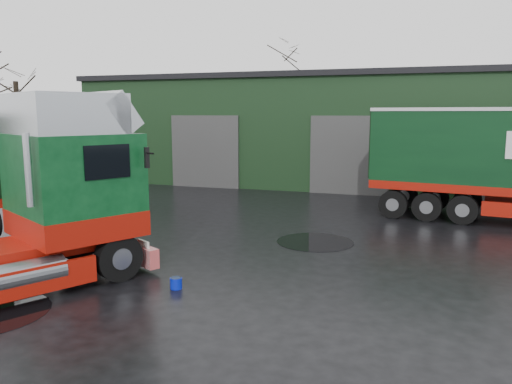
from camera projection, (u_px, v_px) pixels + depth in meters
ground at (197, 271)px, 13.16m from camera, size 100.00×100.00×0.00m
warehouse at (363, 129)px, 30.79m from camera, size 32.40×12.40×6.30m
wash_bucket at (176, 283)px, 11.83m from camera, size 0.28×0.28×0.26m
tree_left at (18, 111)px, 29.04m from camera, size 4.40×4.40×8.50m
tree_back_a at (282, 106)px, 42.41m from camera, size 4.40×4.40×9.50m
tree_back_b at (486, 118)px, 37.58m from camera, size 4.40×4.40×7.50m
puddle_1 at (315, 242)px, 16.15m from camera, size 2.50×2.50×0.01m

